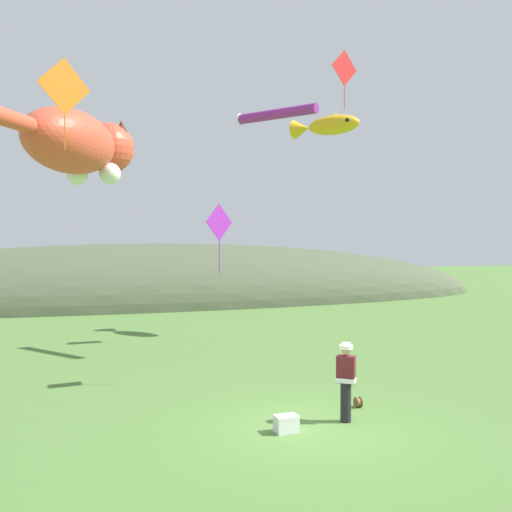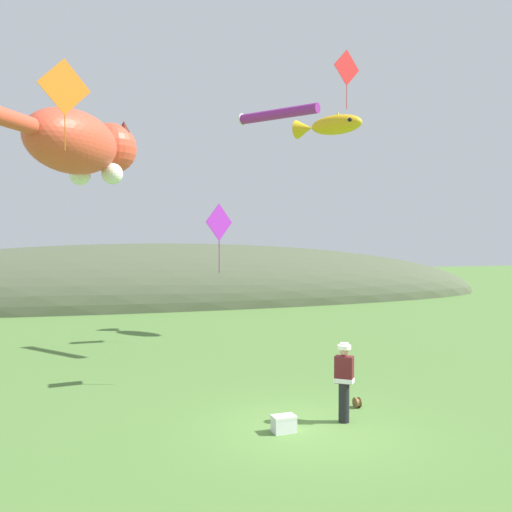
{
  "view_description": "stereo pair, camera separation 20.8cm",
  "coord_description": "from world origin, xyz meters",
  "px_view_note": "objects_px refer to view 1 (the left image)",
  "views": [
    {
      "loc": [
        -4.89,
        -11.25,
        4.09
      ],
      "look_at": [
        0.0,
        4.0,
        3.6
      ],
      "focal_mm": 40.0,
      "sensor_mm": 36.0,
      "label": 1
    },
    {
      "loc": [
        -4.69,
        -11.31,
        4.09
      ],
      "look_at": [
        0.0,
        4.0,
        3.6
      ],
      "focal_mm": 40.0,
      "sensor_mm": 36.0,
      "label": 2
    }
  ],
  "objects_px": {
    "festival_attendant": "(346,379)",
    "kite_spool": "(358,402)",
    "kite_fish_windsock": "(326,126)",
    "kite_tube_streamer": "(276,114)",
    "kite_diamond_red": "(344,68)",
    "kite_diamond_orange": "(64,87)",
    "kite_diamond_violet": "(219,223)",
    "picnic_cooler": "(286,424)",
    "kite_giant_cat": "(79,145)"
  },
  "relations": [
    {
      "from": "kite_fish_windsock",
      "to": "kite_tube_streamer",
      "type": "xyz_separation_m",
      "value": [
        -3.49,
        -3.31,
        -0.43
      ]
    },
    {
      "from": "kite_giant_cat",
      "to": "kite_tube_streamer",
      "type": "height_order",
      "value": "kite_giant_cat"
    },
    {
      "from": "kite_tube_streamer",
      "to": "kite_spool",
      "type": "bearing_deg",
      "value": -92.66
    },
    {
      "from": "kite_diamond_red",
      "to": "kite_diamond_violet",
      "type": "xyz_separation_m",
      "value": [
        -6.2,
        -4.79,
        -6.16
      ]
    },
    {
      "from": "festival_attendant",
      "to": "kite_fish_windsock",
      "type": "bearing_deg",
      "value": 67.4
    },
    {
      "from": "kite_diamond_red",
      "to": "kite_diamond_orange",
      "type": "distance_m",
      "value": 11.6
    },
    {
      "from": "kite_diamond_orange",
      "to": "kite_tube_streamer",
      "type": "bearing_deg",
      "value": 27.66
    },
    {
      "from": "festival_attendant",
      "to": "kite_diamond_violet",
      "type": "xyz_separation_m",
      "value": [
        -1.91,
        3.96,
        3.57
      ]
    },
    {
      "from": "kite_spool",
      "to": "kite_diamond_orange",
      "type": "bearing_deg",
      "value": 155.03
    },
    {
      "from": "kite_spool",
      "to": "kite_fish_windsock",
      "type": "xyz_separation_m",
      "value": [
        3.81,
        10.13,
        8.8
      ]
    },
    {
      "from": "kite_diamond_red",
      "to": "kite_diamond_violet",
      "type": "relative_size",
      "value": 1.18
    },
    {
      "from": "kite_spool",
      "to": "kite_tube_streamer",
      "type": "height_order",
      "value": "kite_tube_streamer"
    },
    {
      "from": "kite_fish_windsock",
      "to": "kite_diamond_violet",
      "type": "distance_m",
      "value": 10.56
    },
    {
      "from": "kite_tube_streamer",
      "to": "kite_diamond_violet",
      "type": "height_order",
      "value": "kite_tube_streamer"
    },
    {
      "from": "festival_attendant",
      "to": "picnic_cooler",
      "type": "height_order",
      "value": "festival_attendant"
    },
    {
      "from": "kite_diamond_violet",
      "to": "kite_diamond_orange",
      "type": "xyz_separation_m",
      "value": [
        -4.03,
        0.07,
        3.44
      ]
    },
    {
      "from": "picnic_cooler",
      "to": "kite_diamond_orange",
      "type": "xyz_separation_m",
      "value": [
        -4.43,
        4.27,
        7.78
      ]
    },
    {
      "from": "festival_attendant",
      "to": "kite_giant_cat",
      "type": "bearing_deg",
      "value": 119.0
    },
    {
      "from": "kite_diamond_orange",
      "to": "kite_fish_windsock",
      "type": "bearing_deg",
      "value": 33.61
    },
    {
      "from": "festival_attendant",
      "to": "kite_fish_windsock",
      "type": "distance_m",
      "value": 14.36
    },
    {
      "from": "kite_diamond_red",
      "to": "kite_tube_streamer",
      "type": "bearing_deg",
      "value": -162.21
    },
    {
      "from": "kite_giant_cat",
      "to": "kite_tube_streamer",
      "type": "relative_size",
      "value": 2.74
    },
    {
      "from": "festival_attendant",
      "to": "kite_diamond_orange",
      "type": "distance_m",
      "value": 10.03
    },
    {
      "from": "kite_tube_streamer",
      "to": "kite_diamond_red",
      "type": "height_order",
      "value": "kite_diamond_red"
    },
    {
      "from": "kite_diamond_violet",
      "to": "kite_fish_windsock",
      "type": "bearing_deg",
      "value": 47.42
    },
    {
      "from": "kite_spool",
      "to": "kite_diamond_red",
      "type": "distance_m",
      "value": 13.61
    },
    {
      "from": "kite_giant_cat",
      "to": "picnic_cooler",
      "type": "bearing_deg",
      "value": -68.53
    },
    {
      "from": "picnic_cooler",
      "to": "kite_diamond_orange",
      "type": "relative_size",
      "value": 0.22
    },
    {
      "from": "kite_fish_windsock",
      "to": "kite_diamond_red",
      "type": "distance_m",
      "value": 2.9
    },
    {
      "from": "kite_giant_cat",
      "to": "kite_diamond_violet",
      "type": "height_order",
      "value": "kite_giant_cat"
    },
    {
      "from": "kite_spool",
      "to": "kite_fish_windsock",
      "type": "relative_size",
      "value": 0.09
    },
    {
      "from": "picnic_cooler",
      "to": "festival_attendant",
      "type": "bearing_deg",
      "value": 9.01
    },
    {
      "from": "picnic_cooler",
      "to": "kite_diamond_red",
      "type": "relative_size",
      "value": 0.22
    },
    {
      "from": "kite_fish_windsock",
      "to": "kite_diamond_orange",
      "type": "height_order",
      "value": "kite_fish_windsock"
    },
    {
      "from": "festival_attendant",
      "to": "kite_diamond_orange",
      "type": "xyz_separation_m",
      "value": [
        -5.94,
        4.03,
        7.01
      ]
    },
    {
      "from": "kite_fish_windsock",
      "to": "kite_diamond_red",
      "type": "relative_size",
      "value": 1.29
    },
    {
      "from": "festival_attendant",
      "to": "picnic_cooler",
      "type": "relative_size",
      "value": 3.51
    },
    {
      "from": "kite_spool",
      "to": "kite_diamond_red",
      "type": "relative_size",
      "value": 0.11
    },
    {
      "from": "kite_spool",
      "to": "festival_attendant",
      "type": "bearing_deg",
      "value": -131.14
    },
    {
      "from": "kite_diamond_orange",
      "to": "festival_attendant",
      "type": "bearing_deg",
      "value": -34.13
    },
    {
      "from": "kite_fish_windsock",
      "to": "kite_spool",
      "type": "bearing_deg",
      "value": -110.59
    },
    {
      "from": "kite_fish_windsock",
      "to": "kite_tube_streamer",
      "type": "bearing_deg",
      "value": -136.52
    },
    {
      "from": "festival_attendant",
      "to": "kite_diamond_violet",
      "type": "distance_m",
      "value": 5.66
    },
    {
      "from": "picnic_cooler",
      "to": "kite_giant_cat",
      "type": "relative_size",
      "value": 0.07
    },
    {
      "from": "picnic_cooler",
      "to": "kite_diamond_red",
      "type": "distance_m",
      "value": 14.99
    },
    {
      "from": "festival_attendant",
      "to": "kite_spool",
      "type": "relative_size",
      "value": 7.05
    },
    {
      "from": "kite_tube_streamer",
      "to": "kite_diamond_violet",
      "type": "distance_m",
      "value": 6.24
    },
    {
      "from": "kite_giant_cat",
      "to": "kite_fish_windsock",
      "type": "bearing_deg",
      "value": 6.01
    },
    {
      "from": "kite_diamond_red",
      "to": "kite_diamond_orange",
      "type": "xyz_separation_m",
      "value": [
        -10.24,
        -4.72,
        -2.72
      ]
    },
    {
      "from": "kite_giant_cat",
      "to": "kite_fish_windsock",
      "type": "relative_size",
      "value": 2.61
    }
  ]
}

